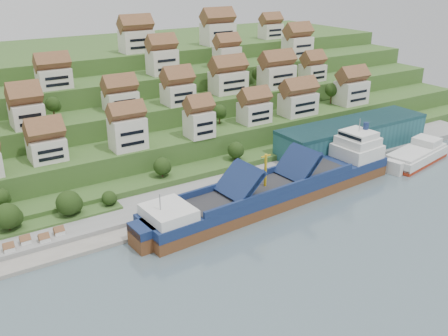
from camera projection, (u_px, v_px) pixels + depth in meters
ground at (263, 207)px, 141.65m from camera, size 300.00×300.00×0.00m
quay at (285, 171)px, 162.85m from camera, size 180.00×14.00×2.20m
pebble_beach at (43, 244)px, 122.13m from camera, size 45.00×20.00×1.00m
hillside at (123, 95)px, 218.48m from camera, size 260.00×128.00×31.00m
hillside_village at (176, 82)px, 181.02m from camera, size 155.49×63.73×29.14m
hillside_trees at (156, 122)px, 163.12m from camera, size 144.97×62.43×31.99m
warehouse at (352, 135)px, 177.92m from camera, size 60.00×15.00×10.00m
flagpole at (291, 161)px, 155.81m from camera, size 1.28×0.16×8.00m
beach_huts at (35, 242)px, 119.56m from camera, size 14.40×3.70×2.20m
cargo_ship at (282, 188)px, 144.82m from camera, size 84.83×18.72×18.74m
second_ship at (417, 155)px, 172.73m from camera, size 28.94×15.28×7.97m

